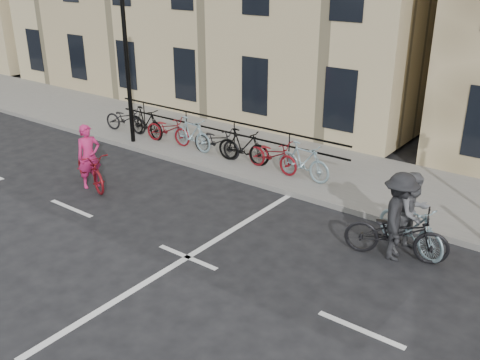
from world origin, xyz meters
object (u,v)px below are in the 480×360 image
Objects in this scene: lamp_post at (125,41)px; cyclist_grey at (412,220)px; cyclist_dark at (398,225)px; cyclist_pink at (90,166)px.

cyclist_grey is at bearing -7.00° from lamp_post.
cyclist_grey is 0.84× the size of cyclist_dark.
cyclist_dark reaches higher than cyclist_grey.
lamp_post is at bearing 63.42° from cyclist_dark.
lamp_post reaches higher than cyclist_pink.
lamp_post is 4.60m from cyclist_pink.
lamp_post is at bearing 48.54° from cyclist_pink.
cyclist_grey is (8.37, 1.90, 0.11)m from cyclist_pink.
cyclist_dark is (8.25, 1.41, 0.14)m from cyclist_pink.
cyclist_grey is at bearing -30.72° from cyclist_dark.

